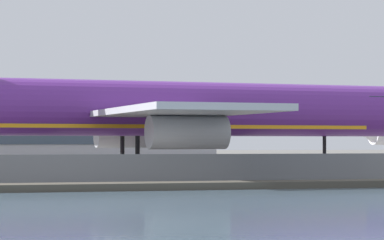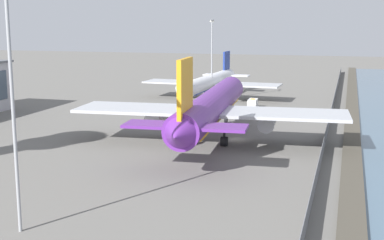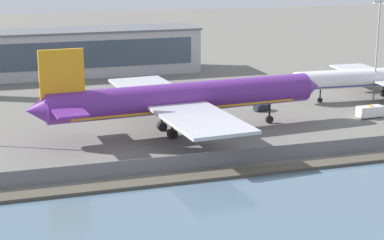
# 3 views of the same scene
# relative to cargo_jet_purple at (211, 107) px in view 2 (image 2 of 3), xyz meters

# --- Properties ---
(ground_plane) EXTENTS (500.00, 500.00, 0.00)m
(ground_plane) POSITION_rel_cargo_jet_purple_xyz_m (3.06, -3.71, -6.25)
(ground_plane) COLOR #66635E
(shoreline_seawall) EXTENTS (320.00, 3.00, 0.50)m
(shoreline_seawall) POSITION_rel_cargo_jet_purple_xyz_m (3.06, -24.21, -6.00)
(shoreline_seawall) COLOR #474238
(shoreline_seawall) RESTS_ON ground
(perimeter_fence) EXTENTS (280.00, 0.10, 2.37)m
(perimeter_fence) POSITION_rel_cargo_jet_purple_xyz_m (3.06, -19.71, -5.07)
(perimeter_fence) COLOR slate
(perimeter_fence) RESTS_ON ground
(cargo_jet_purple) EXTENTS (55.73, 47.89, 16.38)m
(cargo_jet_purple) POSITION_rel_cargo_jet_purple_xyz_m (0.00, 0.00, 0.00)
(cargo_jet_purple) COLOR #602889
(cargo_jet_purple) RESTS_ON ground
(passenger_jet_white) EXTENTS (44.51, 38.35, 12.44)m
(passenger_jet_white) POSITION_rel_cargo_jet_purple_xyz_m (50.05, 13.26, -1.51)
(passenger_jet_white) COLOR white
(passenger_jet_white) RESTS_ON ground
(baggage_tug) EXTENTS (3.50, 2.36, 1.80)m
(baggage_tug) POSITION_rel_cargo_jet_purple_xyz_m (20.41, 10.80, -5.45)
(baggage_tug) COLOR #1E2328
(baggage_tug) RESTS_ON ground
(ops_van) EXTENTS (5.31, 2.39, 2.48)m
(ops_van) POSITION_rel_cargo_jet_purple_xyz_m (38.66, -0.65, -4.97)
(ops_van) COLOR white
(ops_van) RESTS_ON ground
(apron_light_mast_apron_west) EXTENTS (3.20, 0.40, 21.77)m
(apron_light_mast_apron_west) POSITION_rel_cargo_jet_purple_xyz_m (47.62, 12.13, 5.92)
(apron_light_mast_apron_west) COLOR #93969B
(apron_light_mast_apron_west) RESTS_ON ground
(apron_light_mast_apron_east) EXTENTS (3.20, 0.40, 25.98)m
(apron_light_mast_apron_east) POSITION_rel_cargo_jet_purple_xyz_m (-45.72, 8.45, 8.06)
(apron_light_mast_apron_east) COLOR #93969B
(apron_light_mast_apron_east) RESTS_ON ground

